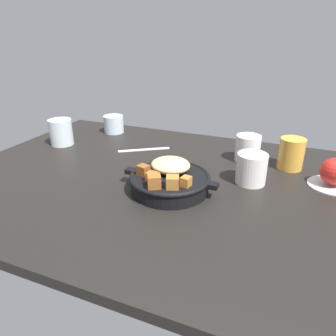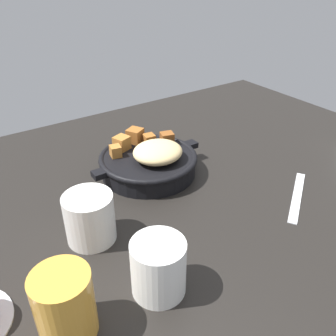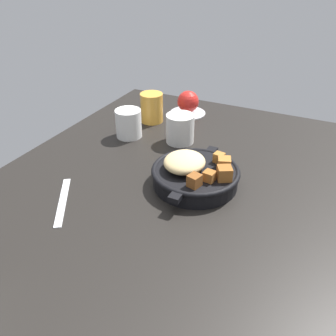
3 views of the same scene
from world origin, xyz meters
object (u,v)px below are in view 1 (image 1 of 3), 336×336
object	(u,v)px
ceramic_mug_white	(251,169)
white_creamer_pitcher	(248,148)
red_apple	(335,171)
butter_knife	(144,149)
juice_glass_amber	(291,154)
water_glass_short	(114,124)
cast_iron_skillet	(170,179)
water_glass_tall	(61,132)

from	to	relation	value
ceramic_mug_white	white_creamer_pitcher	xyz separation A→B (cm)	(-3.32, 14.94, 0.01)
red_apple	butter_knife	bearing A→B (deg)	174.78
white_creamer_pitcher	butter_knife	bearing A→B (deg)	-174.02
butter_knife	juice_glass_amber	xyz separation A→B (cm)	(46.51, 2.65, 4.42)
water_glass_short	butter_knife	bearing A→B (deg)	-33.96
butter_knife	ceramic_mug_white	size ratio (longest dim) A/B	2.13
cast_iron_skillet	water_glass_short	size ratio (longest dim) A/B	3.23
juice_glass_amber	water_glass_short	size ratio (longest dim) A/B	1.20
ceramic_mug_white	white_creamer_pitcher	world-z (taller)	same
red_apple	ceramic_mug_white	xyz separation A→B (cm)	(-20.16, -6.15, -0.07)
cast_iron_skillet	red_apple	xyz separation A→B (cm)	(38.59, 18.15, 1.14)
red_apple	white_creamer_pitcher	bearing A→B (deg)	159.47
ceramic_mug_white	water_glass_short	size ratio (longest dim) A/B	1.07
water_glass_tall	white_creamer_pitcher	bearing A→B (deg)	8.40
white_creamer_pitcher	water_glass_short	distance (cm)	54.57
white_creamer_pitcher	ceramic_mug_white	bearing A→B (deg)	-77.47
cast_iron_skillet	water_glass_short	xyz separation A→B (cm)	(-38.57, 36.69, 0.31)
cast_iron_skillet	white_creamer_pitcher	bearing A→B (deg)	60.72
juice_glass_amber	ceramic_mug_white	bearing A→B (deg)	-123.41
butter_knife	white_creamer_pitcher	world-z (taller)	white_creamer_pitcher
ceramic_mug_white	water_glass_tall	world-z (taller)	water_glass_tall
ceramic_mug_white	water_glass_short	world-z (taller)	ceramic_mug_white
juice_glass_amber	water_glass_tall	world-z (taller)	juice_glass_amber
butter_knife	cast_iron_skillet	bearing A→B (deg)	-84.62
juice_glass_amber	water_glass_tall	size ratio (longest dim) A/B	1.02
red_apple	water_glass_tall	distance (cm)	86.92
butter_knife	white_creamer_pitcher	bearing A→B (deg)	-27.46
juice_glass_amber	cast_iron_skillet	bearing A→B (deg)	-136.76
water_glass_short	water_glass_tall	bearing A→B (deg)	-117.05
butter_knife	ceramic_mug_white	xyz separation A→B (cm)	(37.25, -11.39, 3.92)
butter_knife	water_glass_short	size ratio (longest dim) A/B	2.28
ceramic_mug_white	water_glass_short	bearing A→B (deg)	156.58
red_apple	water_glass_tall	xyz separation A→B (cm)	(-86.92, -0.57, 0.33)
butter_knife	red_apple	bearing A→B (deg)	-38.66
butter_knife	water_glass_short	distance (cm)	24.02
juice_glass_amber	ceramic_mug_white	world-z (taller)	juice_glass_amber
cast_iron_skillet	juice_glass_amber	world-z (taller)	juice_glass_amber
ceramic_mug_white	juice_glass_amber	bearing A→B (deg)	56.59
cast_iron_skillet	butter_knife	bearing A→B (deg)	128.82
red_apple	ceramic_mug_white	distance (cm)	21.07
juice_glass_amber	water_glass_short	world-z (taller)	juice_glass_amber
ceramic_mug_white	red_apple	bearing A→B (deg)	16.95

